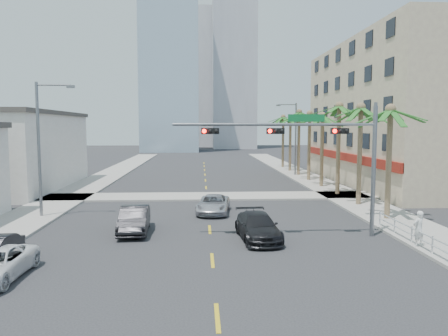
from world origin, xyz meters
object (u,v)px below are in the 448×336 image
at_px(traffic_signal_mast, 317,146).
at_px(pedestrian, 419,228).
at_px(car_lane_right, 258,227).
at_px(car_lane_center, 213,204).
at_px(car_lane_left, 134,220).

bearing_deg(traffic_signal_mast, pedestrian, -29.97).
bearing_deg(car_lane_right, traffic_signal_mast, 1.50).
xyz_separation_m(traffic_signal_mast, car_lane_right, (-3.24, -0.35, -4.36)).
xyz_separation_m(car_lane_center, pedestrian, (9.94, -9.59, 0.40)).
bearing_deg(car_lane_left, car_lane_right, -18.91).
bearing_deg(traffic_signal_mast, car_lane_left, 171.05).
bearing_deg(pedestrian, car_lane_center, -67.63).
bearing_deg(car_lane_left, car_lane_center, 45.62).
bearing_deg(car_lane_left, traffic_signal_mast, -12.13).
relative_size(car_lane_left, car_lane_right, 0.94).
bearing_deg(car_lane_left, pedestrian, -19.17).
xyz_separation_m(car_lane_left, car_lane_center, (4.72, 5.39, -0.11)).
xyz_separation_m(car_lane_left, pedestrian, (14.66, -4.20, 0.29)).
bearing_deg(car_lane_right, car_lane_left, 159.61).
height_order(car_lane_center, car_lane_right, car_lane_right).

